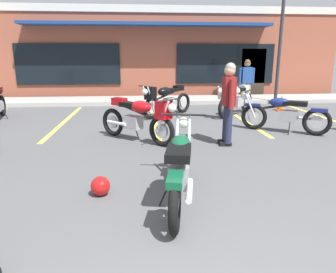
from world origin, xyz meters
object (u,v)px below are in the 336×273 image
motorcycle_foreground_classic (180,167)px  motorcycle_black_cruiser (235,99)px  motorcycle_green_cafe_racer (139,118)px  motorcycle_orange_scrambler (166,99)px  motorcycle_cream_vintage (284,113)px  person_in_shorts_foreground (228,99)px  parking_lot_lamp_post (284,11)px  traffic_cone (281,103)px  helmet_on_pavement (100,186)px  person_by_back_row (246,80)px

motorcycle_foreground_classic → motorcycle_black_cruiser: 6.21m
motorcycle_black_cruiser → motorcycle_green_cafe_racer: same height
motorcycle_black_cruiser → motorcycle_orange_scrambler: bearing=177.9°
motorcycle_green_cafe_racer → motorcycle_cream_vintage: 3.50m
person_in_shorts_foreground → parking_lot_lamp_post: (3.35, 5.18, 2.36)m
motorcycle_cream_vintage → motorcycle_black_cruiser: bearing=103.3°
motorcycle_black_cruiser → traffic_cone: motorcycle_black_cruiser is taller
helmet_on_pavement → traffic_cone: 8.12m
motorcycle_black_cruiser → person_by_back_row: bearing=62.2°
motorcycle_foreground_classic → motorcycle_cream_vintage: (2.96, 3.48, 0.00)m
person_in_shorts_foreground → person_by_back_row: same height
motorcycle_orange_scrambler → motorcycle_cream_vintage: same height
motorcycle_green_cafe_racer → person_by_back_row: 6.07m
motorcycle_black_cruiser → parking_lot_lamp_post: 4.08m
motorcycle_orange_scrambler → traffic_cone: (3.95, 0.62, -0.27)m
person_by_back_row → traffic_cone: bearing=-52.9°
motorcycle_foreground_classic → motorcycle_green_cafe_racer: same height
motorcycle_black_cruiser → motorcycle_cream_vintage: size_ratio=0.89×
helmet_on_pavement → motorcycle_green_cafe_racer: bearing=78.8°
traffic_cone → parking_lot_lamp_post: (0.39, 1.28, 3.05)m
motorcycle_orange_scrambler → person_by_back_row: (3.09, 1.77, 0.42)m
motorcycle_black_cruiser → person_by_back_row: 2.13m
motorcycle_foreground_classic → motorcycle_green_cafe_racer: size_ratio=1.23×
motorcycle_orange_scrambler → person_by_back_row: 3.58m
person_in_shorts_foreground → motorcycle_cream_vintage: bearing=30.2°
motorcycle_orange_scrambler → person_in_shorts_foreground: person_in_shorts_foreground is taller
motorcycle_green_cafe_racer → motorcycle_foreground_classic: bearing=-80.4°
motorcycle_cream_vintage → parking_lot_lamp_post: size_ratio=0.36×
motorcycle_black_cruiser → person_by_back_row: size_ratio=0.99×
motorcycle_black_cruiser → person_by_back_row: (0.97, 1.84, 0.42)m
motorcycle_black_cruiser → traffic_cone: 1.98m
person_in_shorts_foreground → parking_lot_lamp_post: size_ratio=0.33×
motorcycle_orange_scrambler → traffic_cone: bearing=9.0°
motorcycle_green_cafe_racer → parking_lot_lamp_post: 7.55m
motorcycle_cream_vintage → person_in_shorts_foreground: (-1.65, -0.96, 0.49)m
traffic_cone → motorcycle_cream_vintage: bearing=-113.9°
motorcycle_black_cruiser → motorcycle_green_cafe_racer: (-2.92, -2.79, 0.00)m
person_by_back_row → parking_lot_lamp_post: bearing=6.1°
parking_lot_lamp_post → motorcycle_cream_vintage: bearing=-111.9°
motorcycle_orange_scrambler → person_by_back_row: size_ratio=1.01×
motorcycle_foreground_classic → parking_lot_lamp_post: parking_lot_lamp_post is taller
motorcycle_cream_vintage → helmet_on_pavement: 5.13m
helmet_on_pavement → motorcycle_cream_vintage: bearing=38.9°
motorcycle_orange_scrambler → person_by_back_row: person_by_back_row is taller
traffic_cone → person_by_back_row: bearing=127.1°
motorcycle_foreground_classic → person_by_back_row: bearing=65.8°
motorcycle_cream_vintage → helmet_on_pavement: bearing=-141.1°
motorcycle_green_cafe_racer → helmet_on_pavement: bearing=-101.2°
motorcycle_cream_vintage → motorcycle_orange_scrambler: bearing=138.8°
motorcycle_green_cafe_racer → traffic_cone: (4.76, 3.49, -0.27)m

